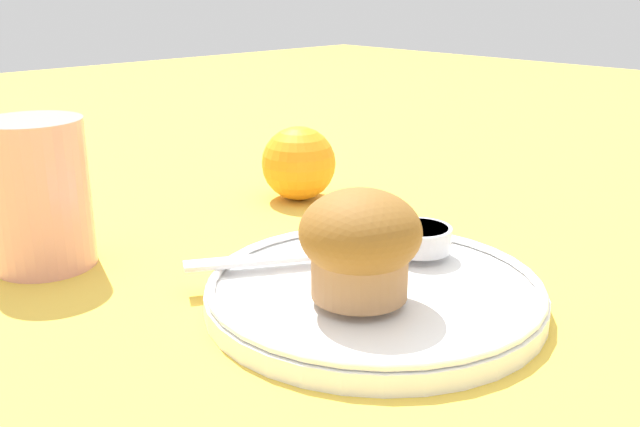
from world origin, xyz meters
TOP-DOWN VIEW (x-y plane):
  - ground_plane at (0.00, 0.00)m, footprint 3.00×3.00m
  - plate at (-0.00, -0.01)m, footprint 0.23×0.23m
  - muffin at (-0.03, -0.02)m, footprint 0.08×0.08m
  - cream_ramekin at (0.07, 0.01)m, footprint 0.05×0.05m
  - berry_pair at (0.02, 0.03)m, footprint 0.03×0.01m
  - butter_knife at (-0.01, 0.05)m, footprint 0.16×0.10m
  - orange_fruit at (0.13, 0.22)m, footprint 0.08×0.08m
  - juice_glass at (-0.13, 0.22)m, footprint 0.08×0.08m

SIDE VIEW (x-z plane):
  - ground_plane at x=0.00m, z-range 0.00..0.00m
  - plate at x=0.00m, z-range 0.00..0.02m
  - butter_knife at x=-0.01m, z-range 0.02..0.02m
  - berry_pair at x=0.02m, z-range 0.02..0.03m
  - cream_ramekin at x=0.07m, z-range 0.02..0.04m
  - orange_fruit at x=0.13m, z-range 0.00..0.08m
  - muffin at x=-0.03m, z-range 0.02..0.09m
  - juice_glass at x=-0.13m, z-range 0.00..0.12m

